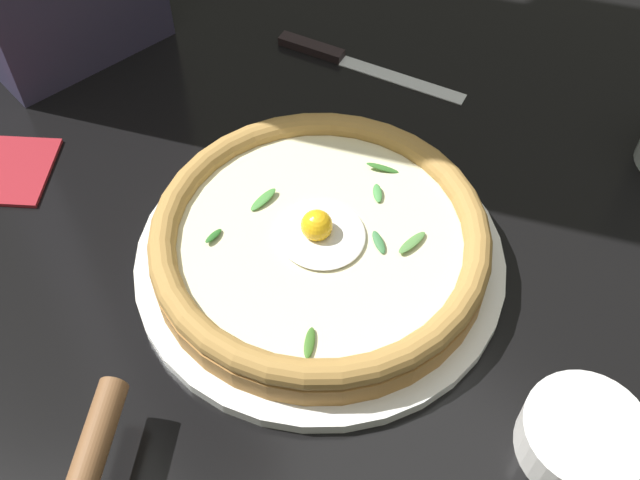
% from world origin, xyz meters
% --- Properties ---
extents(ground_plane, '(2.40, 2.40, 0.03)m').
position_xyz_m(ground_plane, '(0.00, 0.00, -0.01)').
color(ground_plane, black).
rests_on(ground_plane, ground).
extents(pizza_plate, '(0.33, 0.33, 0.01)m').
position_xyz_m(pizza_plate, '(-0.03, 0.01, 0.01)').
color(pizza_plate, white).
rests_on(pizza_plate, ground).
extents(pizza, '(0.29, 0.29, 0.05)m').
position_xyz_m(pizza, '(-0.03, 0.01, 0.03)').
color(pizza, '#AF783B').
rests_on(pizza, pizza_plate).
extents(side_bowl, '(0.09, 0.09, 0.04)m').
position_xyz_m(side_bowl, '(0.21, 0.10, 0.02)').
color(side_bowl, white).
rests_on(side_bowl, ground).
extents(table_knife, '(0.20, 0.14, 0.01)m').
position_xyz_m(table_knife, '(-0.27, 0.17, 0.00)').
color(table_knife, silver).
rests_on(table_knife, ground).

